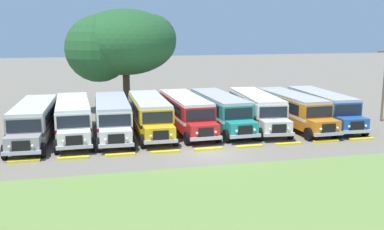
{
  "coord_description": "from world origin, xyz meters",
  "views": [
    {
      "loc": [
        -8.24,
        -28.16,
        8.37
      ],
      "look_at": [
        0.0,
        5.66,
        1.6
      ],
      "focal_mm": 41.7,
      "sensor_mm": 36.0,
      "label": 1
    }
  ],
  "objects_px": {
    "parked_bus_slot_7": "(292,108)",
    "parked_bus_slot_8": "(322,107)",
    "parked_bus_slot_3": "(150,113)",
    "parked_bus_slot_0": "(34,120)",
    "parked_bus_slot_6": "(257,108)",
    "broad_shade_tree": "(122,44)",
    "parked_bus_slot_2": "(113,115)",
    "parked_bus_slot_5": "(220,110)",
    "parked_bus_slot_1": "(73,117)",
    "parked_bus_slot_4": "(186,111)",
    "utility_pole": "(384,81)"
  },
  "relations": [
    {
      "from": "parked_bus_slot_6",
      "to": "utility_pole",
      "type": "relative_size",
      "value": 1.58
    },
    {
      "from": "parked_bus_slot_2",
      "to": "parked_bus_slot_3",
      "type": "xyz_separation_m",
      "value": [
        3.0,
        0.3,
        0.0
      ]
    },
    {
      "from": "utility_pole",
      "to": "parked_bus_slot_2",
      "type": "bearing_deg",
      "value": 179.11
    },
    {
      "from": "parked_bus_slot_8",
      "to": "broad_shade_tree",
      "type": "height_order",
      "value": "broad_shade_tree"
    },
    {
      "from": "parked_bus_slot_1",
      "to": "parked_bus_slot_0",
      "type": "bearing_deg",
      "value": -78.61
    },
    {
      "from": "parked_bus_slot_8",
      "to": "broad_shade_tree",
      "type": "bearing_deg",
      "value": -122.99
    },
    {
      "from": "parked_bus_slot_2",
      "to": "parked_bus_slot_4",
      "type": "distance_m",
      "value": 6.1
    },
    {
      "from": "utility_pole",
      "to": "parked_bus_slot_5",
      "type": "bearing_deg",
      "value": 176.92
    },
    {
      "from": "parked_bus_slot_4",
      "to": "utility_pole",
      "type": "xyz_separation_m",
      "value": [
        18.23,
        -0.83,
        2.13
      ]
    },
    {
      "from": "parked_bus_slot_7",
      "to": "parked_bus_slot_8",
      "type": "distance_m",
      "value": 2.98
    },
    {
      "from": "parked_bus_slot_1",
      "to": "parked_bus_slot_5",
      "type": "bearing_deg",
      "value": 89.63
    },
    {
      "from": "parked_bus_slot_1",
      "to": "utility_pole",
      "type": "height_order",
      "value": "utility_pole"
    },
    {
      "from": "parked_bus_slot_1",
      "to": "parked_bus_slot_6",
      "type": "xyz_separation_m",
      "value": [
        15.35,
        0.06,
        0.0
      ]
    },
    {
      "from": "parked_bus_slot_0",
      "to": "parked_bus_slot_6",
      "type": "xyz_separation_m",
      "value": [
        18.19,
        0.71,
        0.0
      ]
    },
    {
      "from": "parked_bus_slot_0",
      "to": "broad_shade_tree",
      "type": "height_order",
      "value": "broad_shade_tree"
    },
    {
      "from": "parked_bus_slot_4",
      "to": "parked_bus_slot_1",
      "type": "bearing_deg",
      "value": -90.24
    },
    {
      "from": "parked_bus_slot_7",
      "to": "parked_bus_slot_8",
      "type": "relative_size",
      "value": 1.0
    },
    {
      "from": "parked_bus_slot_3",
      "to": "parked_bus_slot_7",
      "type": "bearing_deg",
      "value": 87.12
    },
    {
      "from": "parked_bus_slot_3",
      "to": "parked_bus_slot_7",
      "type": "xyz_separation_m",
      "value": [
        12.33,
        -0.75,
        0.0
      ]
    },
    {
      "from": "parked_bus_slot_7",
      "to": "broad_shade_tree",
      "type": "xyz_separation_m",
      "value": [
        -13.41,
        11.9,
        5.22
      ]
    },
    {
      "from": "parked_bus_slot_5",
      "to": "parked_bus_slot_1",
      "type": "bearing_deg",
      "value": -90.72
    },
    {
      "from": "parked_bus_slot_6",
      "to": "parked_bus_slot_7",
      "type": "bearing_deg",
      "value": 81.32
    },
    {
      "from": "parked_bus_slot_0",
      "to": "parked_bus_slot_2",
      "type": "height_order",
      "value": "same"
    },
    {
      "from": "parked_bus_slot_3",
      "to": "broad_shade_tree",
      "type": "distance_m",
      "value": 12.36
    },
    {
      "from": "parked_bus_slot_3",
      "to": "parked_bus_slot_5",
      "type": "distance_m",
      "value": 6.05
    },
    {
      "from": "parked_bus_slot_1",
      "to": "broad_shade_tree",
      "type": "bearing_deg",
      "value": 154.74
    },
    {
      "from": "parked_bus_slot_5",
      "to": "parked_bus_slot_8",
      "type": "bearing_deg",
      "value": 84.23
    },
    {
      "from": "parked_bus_slot_5",
      "to": "parked_bus_slot_0",
      "type": "bearing_deg",
      "value": -88.45
    },
    {
      "from": "parked_bus_slot_1",
      "to": "parked_bus_slot_4",
      "type": "bearing_deg",
      "value": 90.05
    },
    {
      "from": "parked_bus_slot_3",
      "to": "parked_bus_slot_6",
      "type": "xyz_separation_m",
      "value": [
        9.31,
        -0.03,
        0.0
      ]
    },
    {
      "from": "parked_bus_slot_0",
      "to": "parked_bus_slot_5",
      "type": "height_order",
      "value": "same"
    },
    {
      "from": "broad_shade_tree",
      "to": "utility_pole",
      "type": "distance_m",
      "value": 25.51
    },
    {
      "from": "parked_bus_slot_1",
      "to": "parked_bus_slot_6",
      "type": "distance_m",
      "value": 15.35
    },
    {
      "from": "broad_shade_tree",
      "to": "parked_bus_slot_1",
      "type": "bearing_deg",
      "value": -113.81
    },
    {
      "from": "parked_bus_slot_1",
      "to": "parked_bus_slot_2",
      "type": "bearing_deg",
      "value": 84.51
    },
    {
      "from": "parked_bus_slot_0",
      "to": "parked_bus_slot_3",
      "type": "height_order",
      "value": "same"
    },
    {
      "from": "parked_bus_slot_2",
      "to": "utility_pole",
      "type": "relative_size",
      "value": 1.57
    },
    {
      "from": "parked_bus_slot_2",
      "to": "parked_bus_slot_5",
      "type": "bearing_deg",
      "value": 94.35
    },
    {
      "from": "parked_bus_slot_8",
      "to": "parked_bus_slot_3",
      "type": "bearing_deg",
      "value": -89.45
    },
    {
      "from": "parked_bus_slot_2",
      "to": "parked_bus_slot_5",
      "type": "xyz_separation_m",
      "value": [
        9.05,
        0.44,
        0.0
      ]
    },
    {
      "from": "parked_bus_slot_8",
      "to": "parked_bus_slot_0",
      "type": "bearing_deg",
      "value": -87.01
    },
    {
      "from": "parked_bus_slot_2",
      "to": "parked_bus_slot_3",
      "type": "distance_m",
      "value": 3.02
    },
    {
      "from": "parked_bus_slot_1",
      "to": "parked_bus_slot_3",
      "type": "relative_size",
      "value": 1.0
    },
    {
      "from": "parked_bus_slot_3",
      "to": "parked_bus_slot_5",
      "type": "relative_size",
      "value": 1.0
    },
    {
      "from": "parked_bus_slot_1",
      "to": "parked_bus_slot_6",
      "type": "relative_size",
      "value": 0.99
    },
    {
      "from": "parked_bus_slot_4",
      "to": "broad_shade_tree",
      "type": "distance_m",
      "value": 12.87
    },
    {
      "from": "parked_bus_slot_4",
      "to": "parked_bus_slot_6",
      "type": "relative_size",
      "value": 0.99
    },
    {
      "from": "parked_bus_slot_2",
      "to": "utility_pole",
      "type": "height_order",
      "value": "utility_pole"
    },
    {
      "from": "parked_bus_slot_0",
      "to": "parked_bus_slot_6",
      "type": "bearing_deg",
      "value": 94.96
    },
    {
      "from": "parked_bus_slot_4",
      "to": "parked_bus_slot_5",
      "type": "height_order",
      "value": "same"
    }
  ]
}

